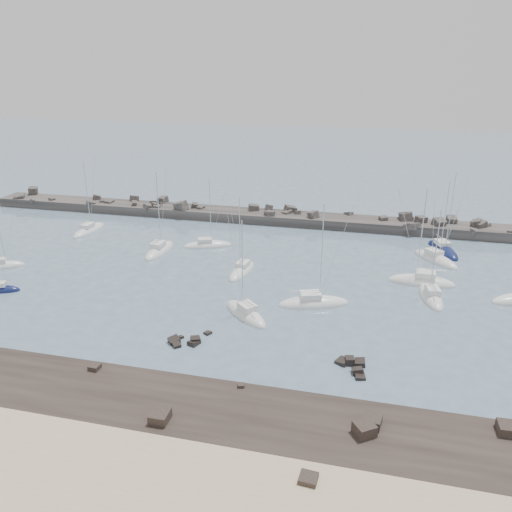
{
  "coord_description": "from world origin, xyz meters",
  "views": [
    {
      "loc": [
        15.17,
        -55.71,
        29.63
      ],
      "look_at": [
        -1.13,
        12.0,
        2.64
      ],
      "focal_mm": 35.0,
      "sensor_mm": 36.0,
      "label": 1
    }
  ],
  "objects_px": {
    "sailboat_1": "(89,231)",
    "sailboat_6": "(242,271)",
    "sailboat_13": "(435,260)",
    "sailboat_4": "(207,246)",
    "sailboat_9": "(421,282)",
    "sailboat_10": "(431,297)",
    "sailboat_0": "(3,267)",
    "sailboat_3": "(160,251)",
    "sailboat_7": "(313,304)",
    "sailboat_5": "(246,314)",
    "sailboat_8": "(443,250)"
  },
  "relations": [
    {
      "from": "sailboat_0",
      "to": "sailboat_8",
      "type": "bearing_deg",
      "value": 19.26
    },
    {
      "from": "sailboat_9",
      "to": "sailboat_10",
      "type": "xyz_separation_m",
      "value": [
        0.93,
        -4.81,
        -0.01
      ]
    },
    {
      "from": "sailboat_0",
      "to": "sailboat_9",
      "type": "bearing_deg",
      "value": 8.11
    },
    {
      "from": "sailboat_3",
      "to": "sailboat_7",
      "type": "bearing_deg",
      "value": -26.04
    },
    {
      "from": "sailboat_0",
      "to": "sailboat_5",
      "type": "height_order",
      "value": "sailboat_5"
    },
    {
      "from": "sailboat_5",
      "to": "sailboat_6",
      "type": "relative_size",
      "value": 1.05
    },
    {
      "from": "sailboat_1",
      "to": "sailboat_6",
      "type": "height_order",
      "value": "sailboat_1"
    },
    {
      "from": "sailboat_1",
      "to": "sailboat_6",
      "type": "xyz_separation_m",
      "value": [
        33.18,
        -12.36,
        0.0
      ]
    },
    {
      "from": "sailboat_0",
      "to": "sailboat_7",
      "type": "xyz_separation_m",
      "value": [
        48.62,
        -1.46,
        0.01
      ]
    },
    {
      "from": "sailboat_1",
      "to": "sailboat_8",
      "type": "bearing_deg",
      "value": 3.9
    },
    {
      "from": "sailboat_3",
      "to": "sailboat_0",
      "type": "bearing_deg",
      "value": -149.94
    },
    {
      "from": "sailboat_1",
      "to": "sailboat_6",
      "type": "relative_size",
      "value": 1.12
    },
    {
      "from": "sailboat_1",
      "to": "sailboat_5",
      "type": "relative_size",
      "value": 1.07
    },
    {
      "from": "sailboat_7",
      "to": "sailboat_8",
      "type": "bearing_deg",
      "value": 53.26
    },
    {
      "from": "sailboat_3",
      "to": "sailboat_6",
      "type": "height_order",
      "value": "sailboat_3"
    },
    {
      "from": "sailboat_6",
      "to": "sailboat_13",
      "type": "relative_size",
      "value": 0.9
    },
    {
      "from": "sailboat_1",
      "to": "sailboat_7",
      "type": "distance_m",
      "value": 49.62
    },
    {
      "from": "sailboat_7",
      "to": "sailboat_10",
      "type": "xyz_separation_m",
      "value": [
        15.17,
        5.6,
        0.01
      ]
    },
    {
      "from": "sailboat_7",
      "to": "sailboat_9",
      "type": "relative_size",
      "value": 0.98
    },
    {
      "from": "sailboat_1",
      "to": "sailboat_4",
      "type": "distance_m",
      "value": 24.53
    },
    {
      "from": "sailboat_5",
      "to": "sailboat_13",
      "type": "relative_size",
      "value": 0.94
    },
    {
      "from": "sailboat_9",
      "to": "sailboat_3",
      "type": "bearing_deg",
      "value": 175.73
    },
    {
      "from": "sailboat_5",
      "to": "sailboat_10",
      "type": "height_order",
      "value": "sailboat_5"
    },
    {
      "from": "sailboat_8",
      "to": "sailboat_9",
      "type": "height_order",
      "value": "sailboat_9"
    },
    {
      "from": "sailboat_3",
      "to": "sailboat_13",
      "type": "xyz_separation_m",
      "value": [
        44.74,
        6.68,
        -0.01
      ]
    },
    {
      "from": "sailboat_3",
      "to": "sailboat_10",
      "type": "bearing_deg",
      "value": -10.49
    },
    {
      "from": "sailboat_6",
      "to": "sailboat_8",
      "type": "relative_size",
      "value": 0.87
    },
    {
      "from": "sailboat_0",
      "to": "sailboat_3",
      "type": "distance_m",
      "value": 24.14
    },
    {
      "from": "sailboat_1",
      "to": "sailboat_0",
      "type": "bearing_deg",
      "value": -100.29
    },
    {
      "from": "sailboat_0",
      "to": "sailboat_13",
      "type": "xyz_separation_m",
      "value": [
        65.63,
        18.77,
        0.0
      ]
    },
    {
      "from": "sailboat_3",
      "to": "sailboat_8",
      "type": "distance_m",
      "value": 47.74
    },
    {
      "from": "sailboat_0",
      "to": "sailboat_9",
      "type": "distance_m",
      "value": 63.5
    },
    {
      "from": "sailboat_4",
      "to": "sailboat_13",
      "type": "distance_m",
      "value": 37.83
    },
    {
      "from": "sailboat_1",
      "to": "sailboat_5",
      "type": "height_order",
      "value": "sailboat_1"
    },
    {
      "from": "sailboat_5",
      "to": "sailboat_8",
      "type": "xyz_separation_m",
      "value": [
        26.53,
        29.97,
        -0.01
      ]
    },
    {
      "from": "sailboat_1",
      "to": "sailboat_13",
      "type": "relative_size",
      "value": 1.0
    },
    {
      "from": "sailboat_13",
      "to": "sailboat_5",
      "type": "bearing_deg",
      "value": -134.62
    },
    {
      "from": "sailboat_5",
      "to": "sailboat_7",
      "type": "height_order",
      "value": "sailboat_7"
    },
    {
      "from": "sailboat_10",
      "to": "sailboat_3",
      "type": "bearing_deg",
      "value": 169.51
    },
    {
      "from": "sailboat_7",
      "to": "sailboat_9",
      "type": "height_order",
      "value": "sailboat_9"
    },
    {
      "from": "sailboat_9",
      "to": "sailboat_13",
      "type": "distance_m",
      "value": 10.19
    },
    {
      "from": "sailboat_1",
      "to": "sailboat_6",
      "type": "bearing_deg",
      "value": -20.42
    },
    {
      "from": "sailboat_0",
      "to": "sailboat_8",
      "type": "height_order",
      "value": "sailboat_8"
    },
    {
      "from": "sailboat_1",
      "to": "sailboat_10",
      "type": "relative_size",
      "value": 1.09
    },
    {
      "from": "sailboat_5",
      "to": "sailboat_8",
      "type": "height_order",
      "value": "sailboat_8"
    },
    {
      "from": "sailboat_6",
      "to": "sailboat_13",
      "type": "bearing_deg",
      "value": 22.46
    },
    {
      "from": "sailboat_9",
      "to": "sailboat_8",
      "type": "bearing_deg",
      "value": 73.24
    },
    {
      "from": "sailboat_3",
      "to": "sailboat_13",
      "type": "relative_size",
      "value": 1.02
    },
    {
      "from": "sailboat_9",
      "to": "sailboat_10",
      "type": "distance_m",
      "value": 4.9
    },
    {
      "from": "sailboat_1",
      "to": "sailboat_5",
      "type": "distance_m",
      "value": 45.2
    }
  ]
}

